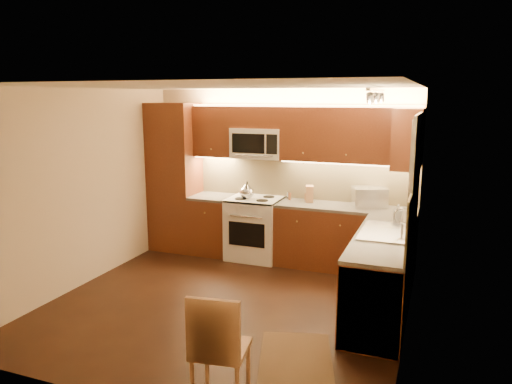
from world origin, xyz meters
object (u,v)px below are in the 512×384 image
at_px(stove, 255,228).
at_px(kettle, 247,190).
at_px(knife_block, 310,194).
at_px(dining_chair, 221,346).
at_px(microwave, 258,143).
at_px(toaster_oven, 369,197).
at_px(sink, 385,226).
at_px(soap_bottle, 398,213).

relative_size(stove, kettle, 3.66).
distance_m(knife_block, dining_chair, 3.55).
distance_m(microwave, kettle, 0.71).
bearing_deg(toaster_oven, stove, 163.53).
xyz_separation_m(kettle, knife_block, (0.89, 0.20, -0.03)).
distance_m(microwave, dining_chair, 3.86).
xyz_separation_m(kettle, dining_chair, (1.11, -3.30, -0.57)).
distance_m(stove, microwave, 1.27).
bearing_deg(sink, kettle, 153.36).
xyz_separation_m(stove, dining_chair, (1.01, -3.37, 0.01)).
xyz_separation_m(stove, kettle, (-0.10, -0.07, 0.59)).
relative_size(stove, toaster_oven, 2.06).
bearing_deg(toaster_oven, knife_block, 158.92).
relative_size(kettle, knife_block, 1.07).
bearing_deg(toaster_oven, kettle, 165.67).
bearing_deg(knife_block, kettle, 176.47).
distance_m(kettle, dining_chair, 3.53).
bearing_deg(toaster_oven, soap_bottle, -78.93).
height_order(toaster_oven, knife_block, toaster_oven).
height_order(microwave, knife_block, microwave).
bearing_deg(stove, sink, -29.36).
distance_m(toaster_oven, dining_chair, 3.60).
xyz_separation_m(knife_block, dining_chair, (0.22, -3.50, -0.55)).
height_order(microwave, kettle, microwave).
height_order(microwave, soap_bottle, microwave).
bearing_deg(stove, toaster_oven, 4.51).
height_order(knife_block, dining_chair, knife_block).
bearing_deg(sink, microwave, 147.79).
bearing_deg(sink, dining_chair, -113.74).
xyz_separation_m(stove, sink, (2.00, -1.12, 0.52)).
xyz_separation_m(toaster_oven, knife_block, (-0.84, 0.00, -0.02)).
xyz_separation_m(microwave, toaster_oven, (1.64, -0.01, -0.69)).
xyz_separation_m(stove, toaster_oven, (1.64, 0.13, 0.57)).
height_order(microwave, toaster_oven, microwave).
relative_size(microwave, dining_chair, 0.81).
bearing_deg(dining_chair, microwave, 97.78).
distance_m(kettle, knife_block, 0.92).
height_order(sink, soap_bottle, soap_bottle).
bearing_deg(microwave, knife_block, -0.31).
bearing_deg(kettle, soap_bottle, -27.42).
bearing_deg(knife_block, soap_bottle, -45.43).
xyz_separation_m(microwave, sink, (2.00, -1.26, -0.74)).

